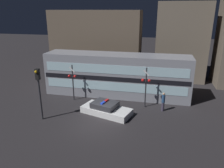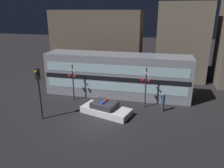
{
  "view_description": "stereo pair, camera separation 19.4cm",
  "coord_description": "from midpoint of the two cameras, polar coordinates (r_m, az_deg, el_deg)",
  "views": [
    {
      "loc": [
        4.63,
        -15.2,
        8.89
      ],
      "look_at": [
        0.3,
        4.41,
        2.02
      ],
      "focal_mm": 35.0,
      "sensor_mm": 36.0,
      "label": 1
    },
    {
      "loc": [
        4.82,
        -15.16,
        8.89
      ],
      "look_at": [
        0.3,
        4.41,
        2.02
      ],
      "focal_mm": 35.0,
      "sensor_mm": 36.0,
      "label": 2
    }
  ],
  "objects": [
    {
      "name": "crossing_signal_far",
      "position": [
        22.32,
        -10.51,
        1.11
      ],
      "size": [
        0.87,
        0.34,
        3.7
      ],
      "color": "#2D2D33",
      "rests_on": "ground_plane"
    },
    {
      "name": "ground_plane",
      "position": [
        18.21,
        -4.29,
        -10.39
      ],
      "size": [
        120.0,
        120.0,
        0.0
      ],
      "primitive_type": "plane",
      "color": "#262326"
    },
    {
      "name": "building_center",
      "position": [
        30.28,
        17.32,
        10.51
      ],
      "size": [
        6.32,
        4.75,
        9.84
      ],
      "color": "#726656",
      "rests_on": "ground_plane"
    },
    {
      "name": "police_car",
      "position": [
        19.68,
        -1.86,
        -6.57
      ],
      "size": [
        4.79,
        3.09,
        1.2
      ],
      "rotation": [
        0.0,
        0.0,
        -0.29
      ],
      "color": "silver",
      "rests_on": "ground_plane"
    },
    {
      "name": "traffic_light_corner",
      "position": [
        18.71,
        -18.86,
        -0.45
      ],
      "size": [
        0.3,
        0.46,
        4.44
      ],
      "color": "#2D2D33",
      "rests_on": "ground_plane"
    },
    {
      "name": "building_left",
      "position": [
        30.37,
        -4.26,
        10.37
      ],
      "size": [
        11.94,
        4.27,
        8.84
      ],
      "color": "brown",
      "rests_on": "ground_plane"
    },
    {
      "name": "pedestrian",
      "position": [
        20.49,
        12.96,
        -4.51
      ],
      "size": [
        0.3,
        0.3,
        1.8
      ],
      "color": "#3F384C",
      "rests_on": "ground_plane"
    },
    {
      "name": "crossing_signal_near",
      "position": [
        20.48,
        8.56,
        -0.12
      ],
      "size": [
        0.87,
        0.34,
        3.89
      ],
      "color": "#2D2D33",
      "rests_on": "ground_plane"
    },
    {
      "name": "train",
      "position": [
        23.37,
        0.97,
        2.37
      ],
      "size": [
        15.26,
        2.99,
        4.49
      ],
      "color": "gray",
      "rests_on": "ground_plane"
    }
  ]
}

